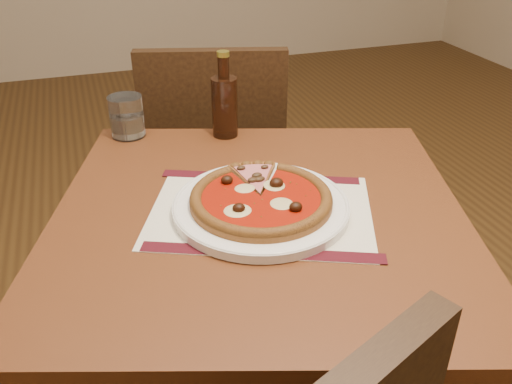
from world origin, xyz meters
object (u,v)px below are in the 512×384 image
pizza (261,198)px  bottle (225,104)px  chair_far (216,159)px  table (259,252)px  water_glass (127,116)px  plate (261,207)px

pizza → bottle: bottle is taller
chair_far → bottle: 0.46m
table → bottle: 0.41m
chair_far → bottle: size_ratio=4.25×
table → pizza: bearing=-75.1°
table → pizza: 0.13m
bottle → pizza: bearing=-95.0°
pizza → water_glass: (-0.20, 0.45, 0.02)m
bottle → table: bearing=-95.3°
chair_far → plate: (-0.08, -0.70, 0.24)m
plate → pizza: (-0.00, 0.00, 0.02)m
pizza → bottle: size_ratio=1.29×
chair_far → pizza: (-0.08, -0.70, 0.26)m
pizza → bottle: bearing=85.0°
table → plate: bearing=-75.2°
table → bottle: bottle is taller
chair_far → plate: chair_far is taller
chair_far → bottle: bearing=96.5°
table → bottle: (0.03, 0.37, 0.18)m
table → plate: (0.00, -0.01, 0.11)m
chair_far → water_glass: (-0.28, -0.25, 0.28)m
plate → water_glass: 0.49m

